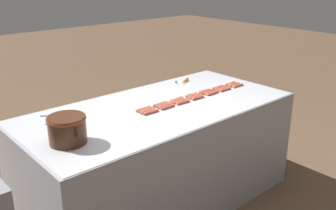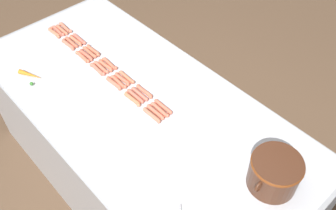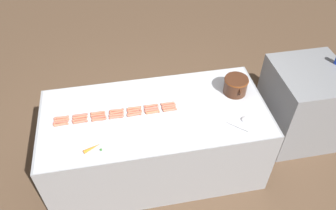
{
  "view_description": "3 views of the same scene",
  "coord_description": "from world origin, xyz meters",
  "px_view_note": "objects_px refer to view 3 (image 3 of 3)",
  "views": [
    {
      "loc": [
        -2.26,
        1.88,
        1.99
      ],
      "look_at": [
        -0.01,
        -0.09,
        0.9
      ],
      "focal_mm": 40.65,
      "sensor_mm": 36.0,
      "label": 1
    },
    {
      "loc": [
        0.89,
        1.26,
        2.54
      ],
      "look_at": [
        -0.07,
        0.2,
        0.98
      ],
      "focal_mm": 39.76,
      "sensor_mm": 36.0,
      "label": 2
    },
    {
      "loc": [
        2.3,
        -0.29,
        3.28
      ],
      "look_at": [
        -0.01,
        0.14,
        0.97
      ],
      "focal_mm": 35.21,
      "sensor_mm": 36.0,
      "label": 3
    }
  ],
  "objects_px": {
    "hot_dog_3": "(117,110)",
    "hot_dog_16": "(99,117)",
    "hot_dog_25": "(134,115)",
    "hot_dog_2": "(98,113)",
    "hot_dog_5": "(151,106)",
    "hot_dog_21": "(61,124)",
    "hot_dog_8": "(80,117)",
    "hot_dog_26": "(153,112)",
    "hot_dog_27": "(170,110)",
    "back_cabinet": "(302,104)",
    "bean_pot": "(236,85)",
    "hot_dog_13": "(169,106)",
    "serving_spoon": "(242,121)",
    "hot_dog_24": "(116,117)",
    "carrot": "(93,148)",
    "hot_dog_19": "(152,110)",
    "hot_dog_23": "(99,119)",
    "hot_dog_12": "(151,108)",
    "hot_dog_7": "(62,120)",
    "hot_dog_1": "(80,115)",
    "hot_dog_10": "(116,112)",
    "hot_dog_6": "(168,103)",
    "hot_dog_22": "(80,122)",
    "hot_dog_18": "(135,112)",
    "hot_dog_15": "(79,120)",
    "hot_dog_4": "(134,108)",
    "hot_dog_17": "(116,115)",
    "hot_dog_14": "(61,122)",
    "hot_dog_9": "(98,115)",
    "hot_dog_11": "(134,110)",
    "hot_dog_0": "(61,118)"
  },
  "relations": [
    {
      "from": "hot_dog_13",
      "to": "serving_spoon",
      "type": "xyz_separation_m",
      "value": [
        0.34,
        0.66,
        -0.0
      ]
    },
    {
      "from": "hot_dog_6",
      "to": "hot_dog_19",
      "type": "distance_m",
      "value": 0.19
    },
    {
      "from": "hot_dog_11",
      "to": "hot_dog_19",
      "type": "relative_size",
      "value": 1.0
    },
    {
      "from": "hot_dog_1",
      "to": "hot_dog_10",
      "type": "xyz_separation_m",
      "value": [
        0.03,
        0.36,
        0.0
      ]
    },
    {
      "from": "hot_dog_22",
      "to": "hot_dog_27",
      "type": "bearing_deg",
      "value": 90.0
    },
    {
      "from": "hot_dog_2",
      "to": "hot_dog_21",
      "type": "relative_size",
      "value": 1.0
    },
    {
      "from": "back_cabinet",
      "to": "hot_dog_12",
      "type": "relative_size",
      "value": 6.67
    },
    {
      "from": "hot_dog_7",
      "to": "hot_dog_14",
      "type": "relative_size",
      "value": 1.0
    },
    {
      "from": "hot_dog_2",
      "to": "hot_dog_23",
      "type": "xyz_separation_m",
      "value": [
        0.09,
        0.01,
        0.0
      ]
    },
    {
      "from": "back_cabinet",
      "to": "bean_pot",
      "type": "relative_size",
      "value": 3.17
    },
    {
      "from": "hot_dog_10",
      "to": "hot_dog_21",
      "type": "xyz_separation_m",
      "value": [
        0.06,
        -0.54,
        0.0
      ]
    },
    {
      "from": "hot_dog_15",
      "to": "hot_dog_18",
      "type": "height_order",
      "value": "same"
    },
    {
      "from": "hot_dog_15",
      "to": "bean_pot",
      "type": "distance_m",
      "value": 1.64
    },
    {
      "from": "hot_dog_1",
      "to": "hot_dog_16",
      "type": "height_order",
      "value": "same"
    },
    {
      "from": "hot_dog_3",
      "to": "hot_dog_27",
      "type": "distance_m",
      "value": 0.54
    },
    {
      "from": "back_cabinet",
      "to": "hot_dog_24",
      "type": "height_order",
      "value": "back_cabinet"
    },
    {
      "from": "hot_dog_3",
      "to": "hot_dog_16",
      "type": "xyz_separation_m",
      "value": [
        0.06,
        -0.18,
        0.0
      ]
    },
    {
      "from": "hot_dog_21",
      "to": "hot_dog_7",
      "type": "bearing_deg",
      "value": 173.15
    },
    {
      "from": "hot_dog_4",
      "to": "hot_dog_24",
      "type": "bearing_deg",
      "value": -63.35
    },
    {
      "from": "hot_dog_12",
      "to": "hot_dog_24",
      "type": "relative_size",
      "value": 1.0
    },
    {
      "from": "hot_dog_4",
      "to": "carrot",
      "type": "relative_size",
      "value": 0.87
    },
    {
      "from": "hot_dog_9",
      "to": "hot_dog_11",
      "type": "relative_size",
      "value": 1.0
    },
    {
      "from": "hot_dog_3",
      "to": "hot_dog_25",
      "type": "relative_size",
      "value": 1.0
    },
    {
      "from": "hot_dog_10",
      "to": "hot_dog_18",
      "type": "xyz_separation_m",
      "value": [
        0.03,
        0.18,
        0.0
      ]
    },
    {
      "from": "hot_dog_0",
      "to": "hot_dog_7",
      "type": "distance_m",
      "value": 0.03
    },
    {
      "from": "hot_dog_25",
      "to": "bean_pot",
      "type": "height_order",
      "value": "bean_pot"
    },
    {
      "from": "hot_dog_17",
      "to": "hot_dog_26",
      "type": "relative_size",
      "value": 1.0
    },
    {
      "from": "hot_dog_7",
      "to": "hot_dog_13",
      "type": "bearing_deg",
      "value": 90.2
    },
    {
      "from": "hot_dog_19",
      "to": "hot_dog_21",
      "type": "xyz_separation_m",
      "value": [
        0.03,
        -0.89,
        0.0
      ]
    },
    {
      "from": "hot_dog_18",
      "to": "hot_dog_23",
      "type": "bearing_deg",
      "value": -85.24
    },
    {
      "from": "bean_pot",
      "to": "carrot",
      "type": "height_order",
      "value": "bean_pot"
    },
    {
      "from": "hot_dog_7",
      "to": "hot_dog_22",
      "type": "xyz_separation_m",
      "value": [
        0.06,
        0.18,
        0.0
      ]
    },
    {
      "from": "hot_dog_5",
      "to": "hot_dog_23",
      "type": "distance_m",
      "value": 0.54
    },
    {
      "from": "hot_dog_24",
      "to": "hot_dog_26",
      "type": "height_order",
      "value": "same"
    },
    {
      "from": "hot_dog_21",
      "to": "hot_dog_27",
      "type": "relative_size",
      "value": 1.0
    },
    {
      "from": "hot_dog_21",
      "to": "hot_dog_24",
      "type": "bearing_deg",
      "value": 89.86
    },
    {
      "from": "hot_dog_2",
      "to": "hot_dog_5",
      "type": "bearing_deg",
      "value": 90.28
    },
    {
      "from": "hot_dog_15",
      "to": "hot_dog_2",
      "type": "bearing_deg",
      "value": 108.88
    },
    {
      "from": "hot_dog_8",
      "to": "hot_dog_26",
      "type": "height_order",
      "value": "same"
    },
    {
      "from": "hot_dog_14",
      "to": "hot_dog_23",
      "type": "distance_m",
      "value": 0.37
    },
    {
      "from": "hot_dog_3",
      "to": "hot_dog_16",
      "type": "distance_m",
      "value": 0.19
    },
    {
      "from": "hot_dog_10",
      "to": "hot_dog_26",
      "type": "distance_m",
      "value": 0.36
    },
    {
      "from": "hot_dog_1",
      "to": "hot_dog_15",
      "type": "relative_size",
      "value": 1.0
    },
    {
      "from": "hot_dog_6",
      "to": "carrot",
      "type": "bearing_deg",
      "value": -60.01
    },
    {
      "from": "hot_dog_26",
      "to": "carrot",
      "type": "height_order",
      "value": "carrot"
    },
    {
      "from": "hot_dog_10",
      "to": "hot_dog_26",
      "type": "xyz_separation_m",
      "value": [
        0.06,
        0.36,
        0.0
      ]
    },
    {
      "from": "hot_dog_5",
      "to": "hot_dog_24",
      "type": "height_order",
      "value": "same"
    },
    {
      "from": "hot_dog_24",
      "to": "hot_dog_4",
      "type": "bearing_deg",
      "value": 116.65
    },
    {
      "from": "back_cabinet",
      "to": "hot_dog_16",
      "type": "distance_m",
      "value": 2.41
    },
    {
      "from": "hot_dog_1",
      "to": "hot_dog_6",
      "type": "relative_size",
      "value": 1.0
    }
  ]
}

